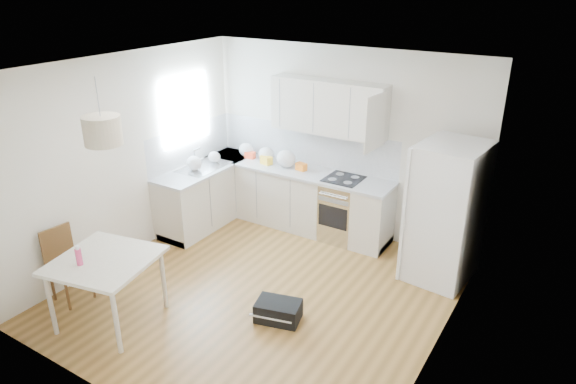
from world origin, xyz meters
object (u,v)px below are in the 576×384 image
object	(u,v)px
refrigerator	(448,213)
dining_table	(105,266)
gym_bag	(278,311)
dining_chair	(69,266)

from	to	relation	value
refrigerator	dining_table	size ratio (longest dim) A/B	1.51
refrigerator	dining_table	bearing A→B (deg)	-128.95
dining_table	gym_bag	world-z (taller)	dining_table
dining_table	gym_bag	distance (m)	1.94
refrigerator	dining_chair	distance (m)	4.56
dining_table	dining_chair	world-z (taller)	dining_chair
dining_table	dining_chair	size ratio (longest dim) A/B	1.30
refrigerator	dining_chair	world-z (taller)	refrigerator
gym_bag	refrigerator	bearing A→B (deg)	41.46
dining_table	refrigerator	bearing A→B (deg)	34.20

